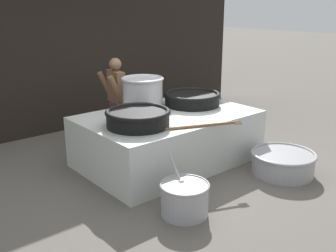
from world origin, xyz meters
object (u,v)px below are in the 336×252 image
Objects in this scene: stock_pot at (143,92)px; cook at (116,98)px; giant_wok_near at (138,117)px; prep_bowl_meat at (283,162)px; prep_bowl_vegetables at (185,197)px; giant_wok_far at (192,98)px.

cook is at bearing 93.23° from stock_pot.
prep_bowl_meat is at bearing -36.10° from giant_wok_near.
prep_bowl_vegetables is at bearing -99.25° from giant_wok_near.
stock_pot is (0.66, 0.77, 0.15)m from giant_wok_near.
prep_bowl_meat is (2.02, -0.07, -0.04)m from prep_bowl_vegetables.
giant_wok_near is at bearing -130.61° from stock_pot.
stock_pot reaches higher than giant_wok_far.
cook is 1.62× the size of prep_bowl_meat.
prep_bowl_vegetables is (-1.68, -1.66, -0.73)m from giant_wok_far.
cook is (-0.86, 1.15, -0.08)m from giant_wok_far.
prep_bowl_vegetables is at bearing -113.15° from stock_pot.
prep_bowl_vegetables is at bearing 82.19° from cook.
prep_bowl_meat is (1.82, -1.33, -0.78)m from giant_wok_near.
stock_pot is 0.82m from cook.
cook reaches higher than prep_bowl_vegetables.
prep_bowl_meat is (1.20, -2.88, -0.69)m from cook.
prep_bowl_meat is at bearing -78.81° from giant_wok_far.
stock_pot is 0.72× the size of prep_bowl_meat.
giant_wok_near is 1.53m from giant_wok_far.
giant_wok_far is 1.01× the size of prep_bowl_meat.
giant_wok_near is at bearing 143.90° from prep_bowl_meat.
giant_wok_near is 0.96× the size of giant_wok_far.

